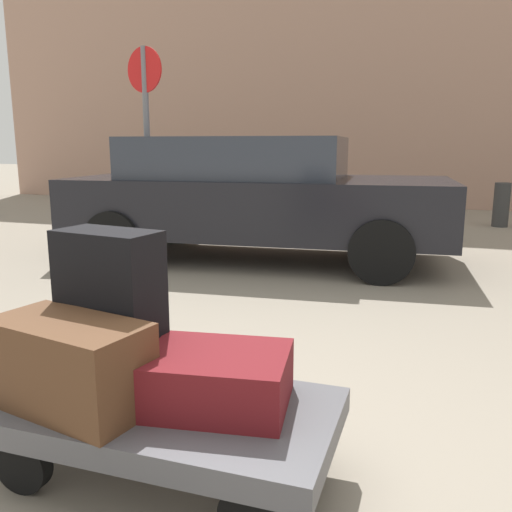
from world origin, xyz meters
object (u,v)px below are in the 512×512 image
object	(u,v)px
duffel_bag_brown_center	(70,365)
bollard_kerb_near	(501,205)
suitcase_maroon_front_right	(217,379)
parked_car	(254,195)
luggage_cart	(160,417)
suitcase_black_stacked_top	(111,306)
no_parking_sign	(147,131)

from	to	relation	value
duffel_bag_brown_center	bollard_kerb_near	bearing A→B (deg)	85.58
suitcase_maroon_front_right	parked_car	bearing A→B (deg)	98.66
luggage_cart	duffel_bag_brown_center	size ratio (longest dim) A/B	2.25
luggage_cart	parked_car	size ratio (longest dim) A/B	0.31
suitcase_maroon_front_right	suitcase_black_stacked_top	xyz separation A→B (m)	(-0.51, 0.08, 0.22)
luggage_cart	parked_car	world-z (taller)	parked_car
no_parking_sign	luggage_cart	bearing A→B (deg)	-60.21
luggage_cart	bollard_kerb_near	xyz separation A→B (m)	(2.02, 7.97, 0.09)
duffel_bag_brown_center	parked_car	distance (m)	4.43
no_parking_sign	bollard_kerb_near	bearing A→B (deg)	44.41
suitcase_maroon_front_right	parked_car	xyz separation A→B (m)	(-1.26, 4.17, 0.31)
parked_car	no_parking_sign	world-z (taller)	no_parking_sign
suitcase_maroon_front_right	duffel_bag_brown_center	size ratio (longest dim) A/B	0.88
duffel_bag_brown_center	parked_car	xyz separation A→B (m)	(-0.74, 4.37, 0.25)
duffel_bag_brown_center	suitcase_maroon_front_right	bearing A→B (deg)	32.28
luggage_cart	suitcase_maroon_front_right	world-z (taller)	suitcase_maroon_front_right
duffel_bag_brown_center	no_parking_sign	xyz separation A→B (m)	(-1.90, 3.99, 0.98)
duffel_bag_brown_center	no_parking_sign	world-z (taller)	no_parking_sign
duffel_bag_brown_center	parked_car	world-z (taller)	parked_car
parked_car	suitcase_maroon_front_right	bearing A→B (deg)	-73.17
luggage_cart	parked_car	xyz separation A→B (m)	(-1.03, 4.22, 0.49)
suitcase_black_stacked_top	bollard_kerb_near	bearing A→B (deg)	82.38
parked_car	suitcase_black_stacked_top	bearing A→B (deg)	-79.66
suitcase_maroon_front_right	no_parking_sign	world-z (taller)	no_parking_sign
suitcase_black_stacked_top	bollard_kerb_near	distance (m)	8.18
parked_car	bollard_kerb_near	size ratio (longest dim) A/B	6.12
suitcase_maroon_front_right	parked_car	size ratio (longest dim) A/B	0.12
parked_car	no_parking_sign	xyz separation A→B (m)	(-1.16, -0.38, 0.73)
suitcase_black_stacked_top	parked_car	world-z (taller)	parked_car
suitcase_maroon_front_right	no_parking_sign	distance (m)	4.62
parked_car	no_parking_sign	size ratio (longest dim) A/B	1.84
luggage_cart	duffel_bag_brown_center	bearing A→B (deg)	-153.32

